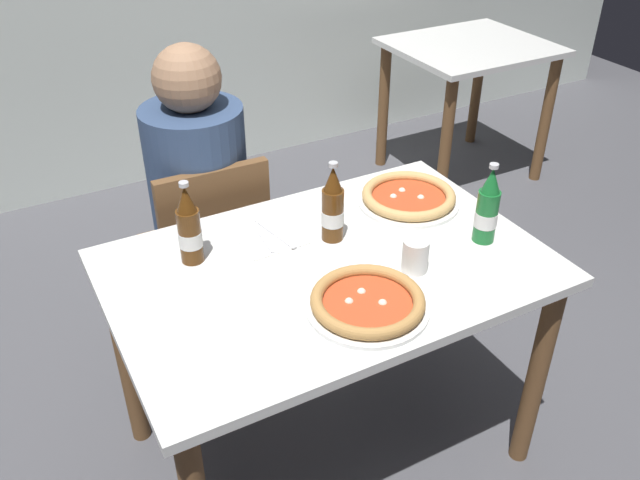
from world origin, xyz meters
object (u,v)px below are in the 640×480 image
(diner_seated, at_px, (203,219))
(beer_bottle_right, at_px, (189,229))
(dining_table_background, at_px, (468,73))
(paper_cup, at_px, (415,256))
(pizza_margherita_near, at_px, (367,302))
(beer_bottle_left, at_px, (333,208))
(napkin_with_cutlery, at_px, (269,237))
(dining_table_main, at_px, (328,296))
(beer_bottle_center, at_px, (487,209))
(chair_behind_table, at_px, (210,249))
(pizza_marinara_far, at_px, (409,197))

(diner_seated, distance_m, beer_bottle_right, 0.57)
(dining_table_background, bearing_deg, paper_cup, -133.30)
(pizza_margherita_near, relative_size, beer_bottle_left, 1.28)
(dining_table_background, relative_size, beer_bottle_left, 3.24)
(dining_table_background, distance_m, napkin_with_cutlery, 2.11)
(dining_table_main, xyz_separation_m, beer_bottle_left, (0.07, 0.11, 0.22))
(beer_bottle_center, height_order, beer_bottle_right, same)
(beer_bottle_left, xyz_separation_m, paper_cup, (0.12, -0.25, -0.06))
(pizza_margherita_near, bearing_deg, beer_bottle_right, 127.14)
(pizza_margherita_near, height_order, napkin_with_cutlery, pizza_margherita_near)
(dining_table_main, bearing_deg, chair_behind_table, 103.49)
(beer_bottle_right, height_order, napkin_with_cutlery, beer_bottle_right)
(chair_behind_table, bearing_deg, dining_table_main, 104.66)
(pizza_margherita_near, xyz_separation_m, pizza_marinara_far, (0.40, 0.39, -0.00))
(dining_table_main, distance_m, chair_behind_table, 0.65)
(pizza_margherita_near, distance_m, beer_bottle_right, 0.53)
(pizza_marinara_far, bearing_deg, dining_table_background, 44.38)
(beer_bottle_left, relative_size, paper_cup, 2.60)
(dining_table_background, height_order, pizza_margherita_near, pizza_margherita_near)
(dining_table_main, height_order, beer_bottle_left, beer_bottle_left)
(chair_behind_table, height_order, beer_bottle_left, beer_bottle_left)
(napkin_with_cutlery, bearing_deg, diner_seated, 96.93)
(pizza_margherita_near, relative_size, beer_bottle_right, 1.28)
(pizza_marinara_far, xyz_separation_m, paper_cup, (-0.20, -0.31, 0.03))
(beer_bottle_center, bearing_deg, pizza_margherita_near, -166.53)
(pizza_margherita_near, height_order, beer_bottle_right, beer_bottle_right)
(pizza_marinara_far, height_order, beer_bottle_left, beer_bottle_left)
(dining_table_main, bearing_deg, beer_bottle_left, 56.11)
(diner_seated, xyz_separation_m, dining_table_background, (1.78, 0.74, 0.01))
(dining_table_background, xyz_separation_m, beer_bottle_center, (-1.18, -1.50, 0.26))
(beer_bottle_left, bearing_deg, beer_bottle_center, -29.56)
(pizza_marinara_far, relative_size, paper_cup, 3.41)
(pizza_marinara_far, xyz_separation_m, beer_bottle_right, (-0.71, 0.02, 0.08))
(beer_bottle_left, relative_size, napkin_with_cutlery, 1.30)
(dining_table_background, bearing_deg, beer_bottle_right, -148.56)
(paper_cup, bearing_deg, diner_seated, 112.94)
(chair_behind_table, distance_m, beer_bottle_center, 1.01)
(diner_seated, bearing_deg, beer_bottle_right, -111.27)
(chair_behind_table, xyz_separation_m, diner_seated, (0.00, 0.05, 0.10))
(pizza_marinara_far, height_order, beer_bottle_center, beer_bottle_center)
(dining_table_main, bearing_deg, napkin_with_cutlery, 114.00)
(diner_seated, bearing_deg, beer_bottle_center, -51.92)
(paper_cup, bearing_deg, dining_table_background, 46.70)
(dining_table_main, xyz_separation_m, beer_bottle_center, (0.46, -0.11, 0.22))
(napkin_with_cutlery, bearing_deg, beer_bottle_left, -29.02)
(beer_bottle_left, bearing_deg, dining_table_background, 39.46)
(chair_behind_table, relative_size, dining_table_background, 1.06)
(beer_bottle_left, bearing_deg, pizza_margherita_near, -104.20)
(napkin_with_cutlery, bearing_deg, beer_bottle_center, -29.40)
(beer_bottle_left, distance_m, beer_bottle_center, 0.44)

